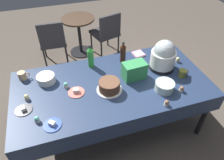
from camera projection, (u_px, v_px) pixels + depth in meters
The scene contains 24 objects.
ground at pixel (112, 124), 2.83m from camera, with size 9.00×9.00×0.00m, color brown.
potluck_table at pixel (112, 87), 2.38m from camera, with size 2.20×1.10×0.75m.
frosted_layer_cake at pixel (109, 86), 2.21m from camera, with size 0.28×0.28×0.12m.
slow_cooker at pixel (163, 56), 2.44m from camera, with size 0.31×0.31×0.37m.
glass_salad_bowl at pixel (165, 86), 2.23m from camera, with size 0.21×0.21×0.10m, color #B2C6BC.
ceramic_snack_bowl at pixel (46, 79), 2.33m from camera, with size 0.20×0.20×0.09m, color silver.
dessert_plate_cobalt at pixel (52, 124), 1.90m from camera, with size 0.17×0.17×0.05m.
dessert_plate_coral at pixel (76, 92), 2.22m from camera, with size 0.18×0.18×0.05m.
dessert_plate_charcoal at pixel (23, 109), 2.03m from camera, with size 0.17×0.17×0.04m.
cupcake_cocoa at pixel (66, 85), 2.27m from camera, with size 0.05×0.05×0.07m.
cupcake_vanilla at pixel (27, 97), 2.13m from camera, with size 0.05×0.05×0.07m.
cupcake_lemon at pixel (167, 103), 2.07m from camera, with size 0.05×0.05×0.07m.
cupcake_rose at pixel (178, 60), 2.62m from camera, with size 0.05×0.05×0.07m.
cupcake_mint at pixel (37, 119), 1.91m from camera, with size 0.05×0.05×0.07m.
cupcake_berry at pixel (182, 89), 2.22m from camera, with size 0.05×0.05×0.07m.
soda_bottle_lime_soda at pixel (91, 57), 2.49m from camera, with size 0.08×0.08×0.30m.
soda_bottle_cola at pixel (123, 53), 2.57m from camera, with size 0.07×0.07×0.28m.
coffee_mug_olive at pixel (183, 73), 2.40m from camera, with size 0.13×0.09×0.09m.
coffee_mug_tan at pixel (22, 76), 2.36m from camera, with size 0.13×0.09×0.09m.
soda_carton at pixel (134, 71), 2.35m from camera, with size 0.26×0.16×0.20m, color #338C4C.
paper_napkin_stack at pixel (138, 54), 2.76m from camera, with size 0.14×0.14×0.02m, color pink.
maroon_chair_left at pixel (53, 40), 3.56m from camera, with size 0.45×0.45×0.85m.
maroon_chair_right at pixel (107, 32), 3.79m from camera, with size 0.54×0.54×0.85m.
round_cafe_table at pixel (79, 29), 3.83m from camera, with size 0.60×0.60×0.72m.
Camera 1 is at (-0.52, -1.65, 2.32)m, focal length 33.14 mm.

